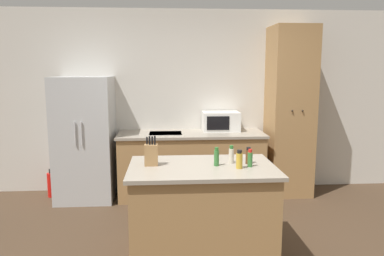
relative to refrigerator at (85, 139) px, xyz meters
name	(u,v)px	position (x,y,z in m)	size (l,w,h in m)	color
wall_back	(192,101)	(1.47, 0.38, 0.47)	(7.20, 0.06, 2.60)	beige
refrigerator	(85,139)	(0.00, 0.00, 0.00)	(0.75, 0.73, 1.66)	#B7BABC
back_counter	(191,164)	(1.44, 0.02, -0.38)	(2.01, 0.71, 0.89)	#9E7547
pantry_cabinet	(290,112)	(2.83, 0.05, 0.34)	(0.58, 0.63, 2.34)	#9E7547
kitchen_island	(202,211)	(1.43, -1.72, -0.39)	(1.35, 0.87, 0.88)	#9E7547
microwave	(221,121)	(1.87, 0.16, 0.20)	(0.52, 0.35, 0.27)	white
knife_block	(151,154)	(0.96, -1.68, 0.16)	(0.12, 0.08, 0.28)	#9E7547
spice_bottle_tall_dark	(248,156)	(1.87, -1.67, 0.13)	(0.05, 0.05, 0.16)	#563319
spice_bottle_short_red	(239,160)	(1.75, -1.84, 0.13)	(0.06, 0.06, 0.17)	gold
spice_bottle_amber_oil	(231,155)	(1.71, -1.64, 0.13)	(0.05, 0.05, 0.17)	beige
spice_bottle_green_herb	(217,157)	(1.56, -1.73, 0.13)	(0.05, 0.05, 0.17)	#337033
spice_bottle_pale_salt	(250,159)	(1.86, -1.78, 0.13)	(0.04, 0.04, 0.16)	#337033
fire_extinguisher	(51,184)	(-0.51, 0.08, -0.66)	(0.11, 0.11, 0.40)	red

